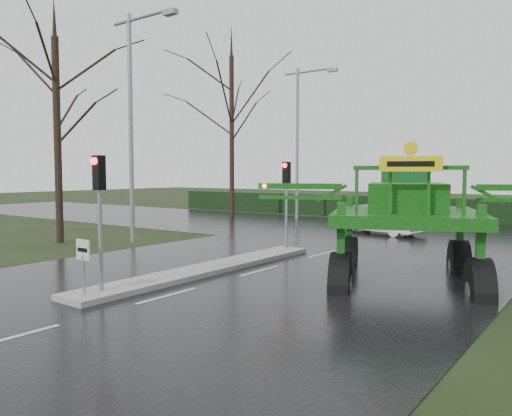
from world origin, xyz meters
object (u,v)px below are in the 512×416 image
Objects in this scene: traffic_signal_near at (99,193)px; white_sedan at (380,234)px; crop_sprayer at (342,203)px; street_light_left_near at (135,107)px; traffic_signal_mid at (286,186)px; street_light_left_far at (301,129)px; keep_left_sign at (83,258)px.

traffic_signal_near is 0.79× the size of white_sedan.
traffic_signal_near is 6.33m from crop_sprayer.
street_light_left_near is at bearing 153.20° from white_sedan.
traffic_signal_near is at bearing -90.00° from traffic_signal_mid.
traffic_signal_near is 1.00× the size of traffic_signal_mid.
traffic_signal_mid is 14.68m from street_light_left_far.
street_light_left_near is at bearing -90.00° from street_light_left_far.
street_light_left_near is (-6.89, 7.50, 4.93)m from keep_left_sign.
street_light_left_near and street_light_left_far have the same top height.
white_sedan is (7.46, 9.36, -5.99)m from street_light_left_near.
traffic_signal_near is 0.43× the size of crop_sprayer.
street_light_left_far is (-6.89, 12.51, 3.40)m from traffic_signal_mid.
white_sedan is (0.57, 16.37, -2.59)m from traffic_signal_near.
street_light_left_near is (-6.89, -1.49, 3.40)m from traffic_signal_mid.
white_sedan is at bearing 51.45° from street_light_left_near.
street_light_left_far is 2.25× the size of white_sedan.
crop_sprayer reaches higher than keep_left_sign.
white_sedan is at bearing -31.86° from street_light_left_far.
keep_left_sign is at bearing -151.58° from crop_sprayer.
traffic_signal_near reaches higher than white_sedan.
keep_left_sign is 0.14× the size of street_light_left_near.
keep_left_sign reaches higher than white_sedan.
traffic_signal_mid is 0.43× the size of crop_sprayer.
traffic_signal_mid is 5.74m from crop_sprayer.
street_light_left_near is 11.99m from crop_sprayer.
traffic_signal_mid reaches higher than white_sedan.
street_light_left_far is at bearing 90.00° from street_light_left_near.
street_light_left_far is 1.23× the size of crop_sprayer.
traffic_signal_mid is 7.83m from street_light_left_near.
street_light_left_far reaches higher than traffic_signal_near.
traffic_signal_near is 16.59m from white_sedan.
street_light_left_near is at bearing 146.15° from crop_sprayer.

